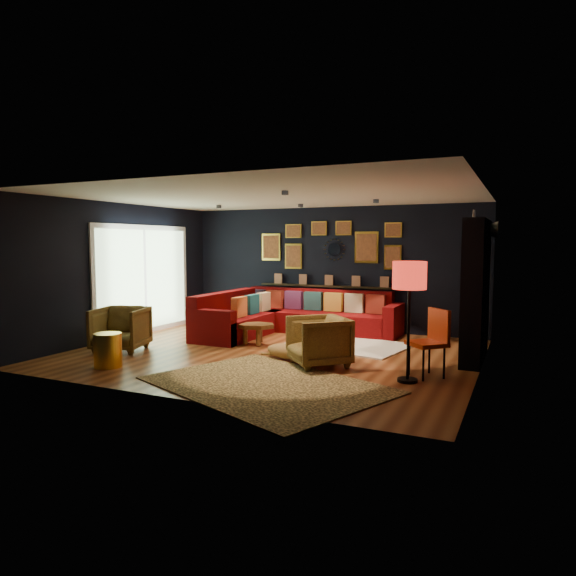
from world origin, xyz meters
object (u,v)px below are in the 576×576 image
at_px(coffee_table, 255,328).
at_px(dog, 288,349).
at_px(pouf, 248,323).
at_px(armchair_right, 319,339).
at_px(gold_stool, 108,350).
at_px(armchair_left, 120,327).
at_px(sectional, 286,318).
at_px(orange_chair, 432,337).
at_px(floor_lamp, 409,281).

bearing_deg(coffee_table, dog, -39.17).
xyz_separation_m(pouf, armchair_right, (2.32, -1.98, 0.20)).
bearing_deg(gold_stool, dog, 34.49).
relative_size(armchair_left, armchair_right, 1.01).
bearing_deg(sectional, coffee_table, -89.38).
xyz_separation_m(coffee_table, pouf, (-0.70, 0.99, -0.11)).
bearing_deg(coffee_table, sectional, 90.62).
bearing_deg(armchair_right, sectional, 172.18).
relative_size(armchair_right, orange_chair, 0.88).
bearing_deg(armchair_left, sectional, 39.14).
bearing_deg(armchair_left, orange_chair, -11.73).
distance_m(armchair_right, floor_lamp, 1.72).
distance_m(gold_stool, orange_chair, 4.69).
bearing_deg(pouf, coffee_table, -54.72).
distance_m(sectional, coffee_table, 1.33).
relative_size(pouf, floor_lamp, 0.34).
height_order(coffee_table, gold_stool, gold_stool).
height_order(pouf, dog, pouf).
bearing_deg(sectional, pouf, -153.85).
xyz_separation_m(armchair_left, floor_lamp, (4.86, 0.09, 0.93)).
bearing_deg(dog, orange_chair, 10.25).
bearing_deg(floor_lamp, gold_stool, -166.01).
xyz_separation_m(sectional, pouf, (-0.69, -0.34, -0.12)).
bearing_deg(coffee_table, gold_stool, -116.70).
xyz_separation_m(armchair_right, floor_lamp, (1.40, -0.33, 0.93)).
xyz_separation_m(coffee_table, floor_lamp, (3.02, -1.33, 1.03)).
distance_m(gold_stool, floor_lamp, 4.48).
relative_size(sectional, armchair_right, 4.15).
xyz_separation_m(coffee_table, armchair_left, (-1.84, -1.42, 0.10)).
bearing_deg(orange_chair, sectional, -169.65).
distance_m(sectional, gold_stool, 3.89).
bearing_deg(armchair_right, orange_chair, 49.38).
xyz_separation_m(gold_stool, orange_chair, (4.45, 1.45, 0.30)).
bearing_deg(gold_stool, orange_chair, 18.04).
bearing_deg(gold_stool, floor_lamp, 13.99).
bearing_deg(pouf, floor_lamp, -31.92).
bearing_deg(armchair_left, floor_lamp, -16.17).
relative_size(coffee_table, armchair_left, 1.01).
bearing_deg(armchair_left, armchair_right, -10.22).
height_order(pouf, floor_lamp, floor_lamp).
bearing_deg(floor_lamp, orange_chair, 59.12).
relative_size(pouf, armchair_left, 0.66).
height_order(gold_stool, orange_chair, orange_chair).
bearing_deg(sectional, armchair_right, -54.86).
bearing_deg(armchair_right, gold_stool, -106.75).
bearing_deg(sectional, armchair_left, -123.61).
bearing_deg(orange_chair, armchair_left, -129.60).
distance_m(coffee_table, armchair_left, 2.32).
bearing_deg(sectional, dog, -64.17).
height_order(coffee_table, pouf, pouf).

